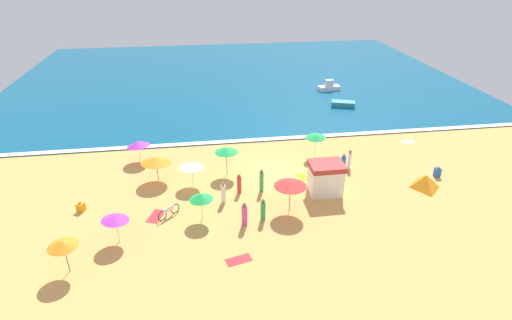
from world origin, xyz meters
The scene contains 31 objects.
ground_plane centered at (0.00, 0.00, 0.00)m, with size 60.00×60.00×0.00m, color #E0A856.
ocean_water centered at (0.00, 28.00, 0.05)m, with size 60.00×44.00×0.10m, color #0F567A.
wave_breaker_foam centered at (0.00, 6.30, 0.10)m, with size 57.00×0.70×0.01m, color white.
lifeguard_cabana centered at (3.38, -3.46, 1.23)m, with size 2.46×1.99×2.41m.
beach_umbrella_0 centered at (4.20, 2.27, 1.97)m, with size 2.40×2.40×2.20m.
beach_umbrella_1 centered at (-6.24, -0.99, 1.72)m, with size 2.56×2.56×1.97m.
beach_umbrella_2 centered at (-13.14, -9.44, 1.93)m, with size 2.19×2.19×2.11m.
beach_umbrella_3 centered at (-8.90, 0.08, 1.76)m, with size 3.26×3.26×2.08m.
beach_umbrella_4 centered at (-5.66, -5.55, 1.77)m, with size 2.23×2.23×2.01m.
beach_umbrella_5 centered at (-3.52, 0.33, 2.13)m, with size 2.57×2.57×2.34m.
beach_umbrella_6 centered at (0.29, -5.40, 2.12)m, with size 2.45×2.45×2.29m.
beach_umbrella_7 centered at (-10.80, -7.10, 1.71)m, with size 2.26×2.25×1.97m.
beach_umbrella_8 centered at (-10.65, 3.61, 1.65)m, with size 2.71×2.71×1.98m.
beach_tent centered at (11.07, -3.85, 0.52)m, with size 1.90×2.22×1.04m.
parked_bicycle centered at (-7.87, -4.90, 0.38)m, with size 1.40×1.26×0.76m.
beachgoer_0 centered at (-2.86, -2.55, 0.72)m, with size 0.42×0.42×1.53m.
beachgoer_1 centered at (-1.67, -6.13, 0.74)m, with size 0.44×0.44×1.59m.
beachgoer_2 centered at (-1.21, -2.59, 0.86)m, with size 0.42×0.42×1.79m.
beachgoer_3 centered at (-13.89, -3.34, 0.30)m, with size 0.62×0.62×0.75m.
beachgoer_4 centered at (5.69, -0.74, 0.78)m, with size 0.48×0.48×1.67m.
beachgoer_5 centered at (-2.94, -6.54, 0.79)m, with size 0.52×0.52×1.69m.
beachgoer_6 centered at (-4.10, -3.68, 0.75)m, with size 0.47×0.47×1.60m.
beachgoer_7 centered at (12.89, -2.43, 0.40)m, with size 0.48×0.48×0.95m.
beachgoer_8 centered at (6.45, -0.12, 0.80)m, with size 0.37×0.37×1.64m.
beach_towel_0 centered at (13.68, 3.98, 0.01)m, with size 1.25×0.66×0.01m.
beach_towel_1 centered at (2.39, -0.98, 0.01)m, with size 1.22×1.33×0.01m.
beach_towel_2 centered at (-3.70, -9.90, 0.01)m, with size 1.62×1.06×0.01m.
beach_towel_3 centered at (-8.76, -4.78, 0.01)m, with size 1.32×1.76×0.01m.
beach_towel_4 centered at (4.00, -0.03, 0.01)m, with size 1.00×1.29×0.01m.
small_boat_0 centered at (10.82, 13.97, 0.38)m, with size 2.86×1.95×0.57m.
small_boat_1 centered at (11.03, 19.98, 0.53)m, with size 2.89×1.47×1.33m.
Camera 1 is at (-5.32, -27.99, 15.98)m, focal length 28.44 mm.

